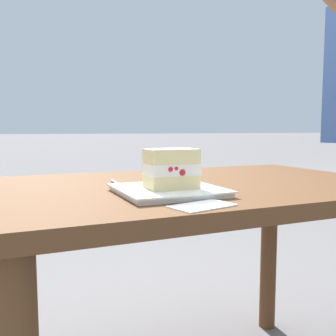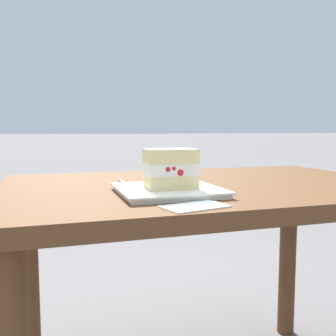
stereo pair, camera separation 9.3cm
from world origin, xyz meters
name	(u,v)px [view 1 (the left image)]	position (x,y,z in m)	size (l,w,h in m)	color
patio_table	(199,221)	(0.00, 0.00, 0.61)	(1.17, 0.77, 0.73)	brown
dessert_plate	(168,191)	(-0.17, -0.15, 0.74)	(0.25, 0.25, 0.02)	white
cake_slice	(171,169)	(-0.17, -0.17, 0.79)	(0.12, 0.09, 0.10)	#EAD18C
dessert_fork	(119,185)	(-0.24, 0.02, 0.73)	(0.03, 0.17, 0.01)	silver
paper_napkin	(202,206)	(-0.16, -0.32, 0.73)	(0.15, 0.11, 0.00)	white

